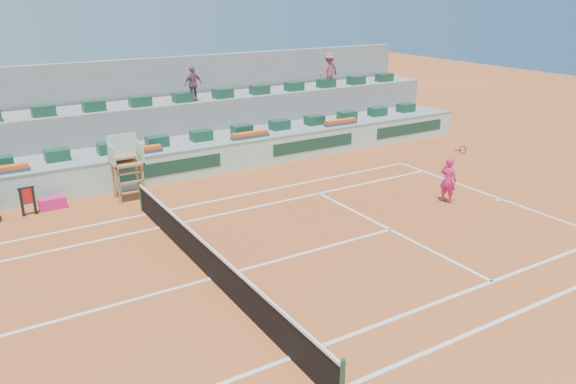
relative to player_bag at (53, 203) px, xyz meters
name	(u,v)px	position (x,y,z in m)	size (l,w,h in m)	color
ground	(211,279)	(2.68, -7.79, -0.21)	(90.00, 90.00, 0.00)	#A94C20
seating_tier_lower	(106,162)	(2.68, 2.91, 0.39)	(36.00, 4.00, 1.20)	gray
seating_tier_upper	(94,138)	(2.68, 4.51, 1.09)	(36.00, 2.40, 2.60)	gray
stadium_back_wall	(84,111)	(2.68, 6.11, 1.99)	(36.00, 0.40, 4.40)	gray
player_bag	(53,203)	(0.00, 0.00, 0.00)	(0.93, 0.41, 0.41)	#DD1C73
spectator_mid	(193,84)	(7.13, 3.73, 3.19)	(0.93, 0.39, 1.59)	#744D57
spectator_right	(329,70)	(14.74, 3.77, 3.29)	(1.16, 0.67, 1.79)	#964B5C
court_lines	(211,279)	(2.68, -7.79, -0.20)	(23.89, 11.09, 0.01)	silver
tennis_net	(210,261)	(2.68, -7.79, 0.32)	(0.10, 11.97, 1.10)	black
advertising_hoarding	(121,175)	(2.70, 0.70, 0.43)	(36.00, 0.34, 1.26)	#AAD6C2
umpire_chair	(125,158)	(2.68, -0.30, 1.34)	(1.10, 0.90, 2.40)	#9D673B
seat_row_lower	(109,148)	(2.68, 2.01, 1.21)	(32.90, 0.60, 0.44)	#17452E
seat_row_upper	(94,106)	(2.68, 3.91, 2.61)	(32.90, 0.60, 0.44)	#17452E
flower_planters	(75,160)	(1.18, 1.21, 1.13)	(26.80, 0.36, 0.28)	#474747
towel_rack	(28,199)	(-0.81, -0.24, 0.40)	(0.54, 0.09, 1.03)	black
tennis_player	(448,180)	(12.58, -6.90, 0.66)	(0.58, 0.92, 2.28)	#DD1C73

